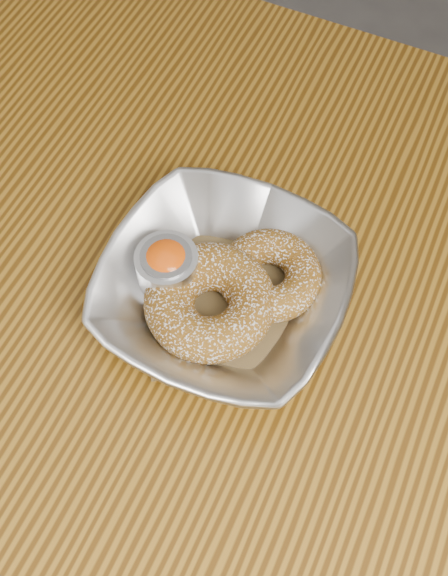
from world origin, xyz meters
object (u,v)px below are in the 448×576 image
at_px(donut_back, 270,275).
at_px(donut_front, 210,301).
at_px(table, 178,323).
at_px(ramekin, 168,268).
at_px(serving_bowl, 224,290).
at_px(donut_extra, 212,304).

xyz_separation_m(donut_back, donut_front, (-0.04, -0.05, 0.00)).
distance_m(table, ramekin, 0.14).
bearing_deg(donut_front, donut_back, 53.10).
bearing_deg(donut_front, serving_bowl, 72.17).
bearing_deg(donut_extra, serving_bowl, 79.63).
bearing_deg(donut_extra, donut_front, 167.99).
bearing_deg(table, donut_front, -23.06).
bearing_deg(donut_back, donut_extra, -124.80).
relative_size(serving_bowl, ramekin, 3.87).
relative_size(serving_bowl, donut_front, 1.87).
bearing_deg(donut_front, table, 156.94).
relative_size(table, donut_front, 10.24).
distance_m(donut_back, ramekin, 0.09).
bearing_deg(serving_bowl, donut_back, 45.14).
xyz_separation_m(serving_bowl, donut_extra, (-0.00, -0.02, 0.00)).
distance_m(serving_bowl, donut_back, 0.04).
height_order(table, donut_front, donut_front).
height_order(donut_extra, ramekin, ramekin).
xyz_separation_m(donut_back, donut_extra, (-0.03, -0.05, 0.00)).
xyz_separation_m(table, donut_back, (0.09, 0.03, 0.13)).
bearing_deg(table, serving_bowl, -3.60).
bearing_deg(donut_front, ramekin, 166.14).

